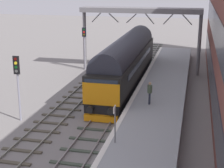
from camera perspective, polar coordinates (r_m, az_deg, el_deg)
The scene contains 10 objects.
ground_plane at distance 27.47m, azimuth -0.42°, elevation -4.16°, with size 140.00×140.00×0.00m, color slate.
track_main at distance 27.45m, azimuth -0.42°, elevation -4.05°, with size 2.50×60.00×0.15m.
track_adjacent_west at distance 28.38m, azimuth -7.02°, elevation -3.48°, with size 2.50×60.00×0.15m.
station_platform at distance 26.72m, azimuth 7.11°, elevation -3.75°, with size 4.00×44.00×1.01m.
diesel_locomotive at distance 33.01m, azimuth 2.31°, elevation 3.84°, with size 2.74×18.59×4.68m.
signal_post_near at distance 25.35m, azimuth -14.84°, elevation 0.76°, with size 0.44×0.22×4.68m.
signal_post_mid at distance 39.12m, azimuth -4.42°, elevation 6.55°, with size 0.44×0.22×4.68m.
platform_number_sign at distance 19.34m, azimuth 0.46°, elevation -5.59°, with size 0.10×0.44×2.11m.
waiting_passenger at distance 25.59m, azimuth 6.04°, elevation -1.10°, with size 0.34×0.51×1.64m.
overhead_footbridge at distance 37.79m, azimuth 4.58°, elevation 11.07°, with size 12.65×2.00×6.82m.
Camera 1 is at (6.10, -24.99, 9.62)m, focal length 57.27 mm.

